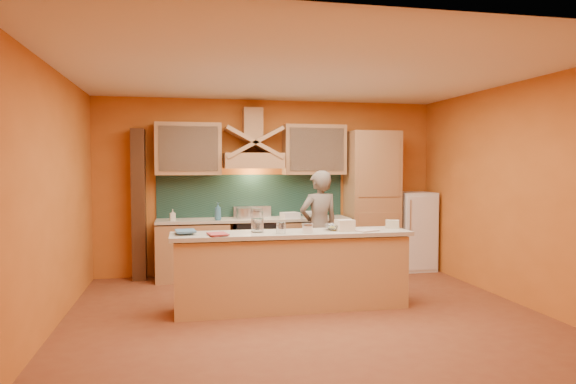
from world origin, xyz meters
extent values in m
cube|color=brown|center=(0.00, 0.00, 0.00)|extent=(5.50, 5.00, 0.01)
cube|color=white|center=(0.00, 0.00, 2.80)|extent=(5.50, 5.00, 0.01)
cube|color=orange|center=(0.00, 2.50, 1.40)|extent=(5.50, 0.02, 2.80)
cube|color=orange|center=(0.00, -2.50, 1.40)|extent=(5.50, 0.02, 2.80)
cube|color=orange|center=(-2.75, 0.00, 1.40)|extent=(0.02, 5.00, 2.80)
cube|color=orange|center=(2.75, 0.00, 1.40)|extent=(0.02, 5.00, 2.80)
cube|color=#B27E51|center=(-1.25, 2.20, 0.43)|extent=(1.10, 0.60, 0.86)
cube|color=#B27E51|center=(0.65, 2.20, 0.43)|extent=(1.10, 0.60, 0.86)
cube|color=beige|center=(-0.30, 2.20, 0.90)|extent=(3.00, 0.62, 0.04)
cube|color=black|center=(-0.30, 2.20, 0.45)|extent=(0.60, 0.58, 0.90)
cube|color=#17332C|center=(-0.30, 2.48, 1.25)|extent=(3.00, 0.03, 0.70)
cube|color=#B27E51|center=(-0.30, 2.25, 1.82)|extent=(0.92, 0.50, 0.24)
cube|color=#B27E51|center=(-0.30, 2.35, 2.40)|extent=(0.30, 0.30, 0.50)
cube|color=#B27E51|center=(-1.30, 2.33, 2.00)|extent=(1.00, 0.35, 0.80)
cube|color=#B27E51|center=(0.70, 2.33, 2.00)|extent=(1.00, 0.35, 0.80)
cube|color=#B27E51|center=(1.65, 2.20, 1.15)|extent=(0.80, 0.60, 2.30)
cube|color=white|center=(2.40, 2.20, 0.65)|extent=(0.58, 0.60, 1.30)
cube|color=#472816|center=(-2.05, 2.35, 1.15)|extent=(0.20, 0.30, 2.30)
cube|color=tan|center=(-0.10, 0.30, 0.44)|extent=(2.80, 0.55, 0.88)
cube|color=beige|center=(-0.10, 0.30, 0.92)|extent=(2.90, 0.62, 0.05)
imported|color=#70665B|center=(0.56, 1.47, 0.84)|extent=(0.68, 0.52, 1.67)
cylinder|color=silver|center=(-0.45, 2.21, 0.99)|extent=(0.25, 0.25, 0.17)
cylinder|color=silver|center=(-0.26, 2.22, 0.97)|extent=(0.27, 0.27, 0.13)
imported|color=beige|center=(-1.54, 2.11, 1.01)|extent=(0.09, 0.09, 0.17)
imported|color=teal|center=(-0.88, 2.01, 1.05)|extent=(0.14, 0.14, 0.27)
imported|color=silver|center=(0.61, 2.28, 0.96)|extent=(0.29, 0.29, 0.08)
cube|color=white|center=(0.25, 2.06, 0.97)|extent=(0.31, 0.26, 0.09)
imported|color=#B13F42|center=(-1.11, 0.13, 0.96)|extent=(0.26, 0.31, 0.03)
imported|color=teal|center=(-1.48, 0.34, 0.98)|extent=(0.26, 0.33, 0.02)
cylinder|color=white|center=(-0.51, 0.35, 1.03)|extent=(0.18, 0.18, 0.16)
cylinder|color=white|center=(-0.27, 0.15, 1.01)|extent=(0.15, 0.15, 0.13)
cube|color=white|center=(0.06, 0.15, 0.99)|extent=(0.12, 0.12, 0.09)
imported|color=white|center=(0.47, 0.35, 0.98)|extent=(0.38, 0.38, 0.07)
cube|color=beige|center=(0.80, 0.17, 0.95)|extent=(0.32, 0.29, 0.02)
cube|color=beige|center=(0.55, 0.24, 1.01)|extent=(0.23, 0.20, 0.14)
cube|color=beige|center=(1.23, 0.38, 1.00)|extent=(0.21, 0.19, 0.10)
camera|label=1|loc=(-1.39, -5.74, 1.75)|focal=32.00mm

